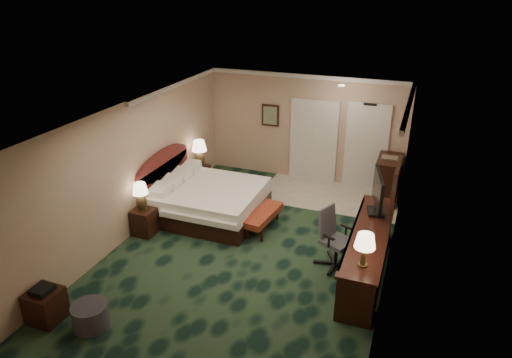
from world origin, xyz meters
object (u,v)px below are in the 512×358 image
at_px(lamp_near, 141,197).
at_px(desk_chair, 337,239).
at_px(lamp_far, 199,154).
at_px(desk, 368,253).
at_px(bed_bench, 263,220).
at_px(tv, 378,194).
at_px(side_table, 46,305).
at_px(nightstand_near, 145,221).
at_px(ottoman, 91,316).
at_px(bed, 211,202).
at_px(nightstand_far, 199,177).
at_px(minibar, 388,179).

xyz_separation_m(lamp_near, desk_chair, (3.89, 0.25, -0.28)).
relative_size(lamp_near, desk_chair, 0.53).
height_order(lamp_far, desk, lamp_far).
height_order(bed_bench, tv, tv).
bearing_deg(side_table, nightstand_near, 90.64).
bearing_deg(ottoman, side_table, -172.05).
xyz_separation_m(nightstand_near, side_table, (0.03, -2.76, -0.01)).
bearing_deg(bed, ottoman, -92.40).
bearing_deg(nightstand_far, side_table, -89.61).
bearing_deg(lamp_near, lamp_far, 89.14).
relative_size(nightstand_near, side_table, 1.06).
height_order(bed, lamp_near, lamp_near).
bearing_deg(lamp_near, ottoman, -73.32).
bearing_deg(lamp_far, tv, -18.94).
distance_m(nightstand_far, side_table, 5.16).
height_order(ottoman, side_table, side_table).
distance_m(nightstand_far, lamp_far, 0.61).
distance_m(lamp_far, bed_bench, 2.69).
bearing_deg(minibar, desk, -90.17).
relative_size(side_table, tv, 0.52).
bearing_deg(desk, desk_chair, 174.56).
relative_size(desk_chair, minibar, 1.06).
bearing_deg(ottoman, desk_chair, 42.72).
relative_size(lamp_far, desk, 0.23).
bearing_deg(desk_chair, desk, 18.61).
bearing_deg(side_table, ottoman, 7.95).
height_order(bed, nightstand_far, bed).
bearing_deg(desk_chair, lamp_near, -152.23).
distance_m(lamp_near, desk_chair, 3.91).
height_order(nightstand_near, desk_chair, desk_chair).
relative_size(nightstand_far, lamp_far, 0.78).
distance_m(bed_bench, desk, 2.40).
distance_m(lamp_near, minibar, 5.58).
distance_m(lamp_near, desk, 4.47).
bearing_deg(minibar, bed, -148.32).
bearing_deg(ottoman, minibar, 58.38).
bearing_deg(side_table, bed_bench, 60.05).
bearing_deg(nightstand_near, lamp_far, 89.46).
bearing_deg(tv, side_table, -153.33).
distance_m(bed_bench, desk_chair, 1.89).
relative_size(lamp_near, ottoman, 1.09).
distance_m(bed, nightstand_near, 1.47).
xyz_separation_m(bed_bench, desk, (2.24, -0.83, 0.22)).
bearing_deg(desk_chair, lamp_far, 174.21).
bearing_deg(lamp_far, nightstand_near, -90.54).
relative_size(nightstand_far, tv, 0.54).
bearing_deg(bed, desk, -15.60).
height_order(lamp_near, desk_chair, lamp_near).
distance_m(bed_bench, tv, 2.46).
height_order(bed, desk, desk).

